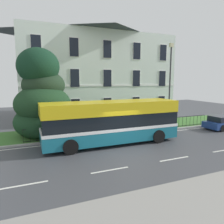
{
  "coord_description": "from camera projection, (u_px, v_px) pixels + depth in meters",
  "views": [
    {
      "loc": [
        -5.61,
        -10.92,
        4.44
      ],
      "look_at": [
        0.78,
        4.75,
        1.89
      ],
      "focal_mm": 33.05,
      "sensor_mm": 36.0,
      "label": 1
    }
  ],
  "objects": [
    {
      "name": "iron_verge_railing",
      "position": [
        130.0,
        126.0,
        17.55
      ],
      "size": [
        16.77,
        0.04,
        0.97
      ],
      "color": "black",
      "rests_on": "ground_plane"
    },
    {
      "name": "ground_plane",
      "position": [
        124.0,
        150.0,
        13.48
      ],
      "size": [
        60.0,
        56.0,
        0.18
      ],
      "color": "#404247"
    },
    {
      "name": "single_decker_bus",
      "position": [
        112.0,
        122.0,
        14.58
      ],
      "size": [
        9.68,
        2.59,
        3.03
      ],
      "rotation": [
        0.0,
        0.0,
        -0.0
      ],
      "color": "#19687E",
      "rests_on": "ground_plane"
    },
    {
      "name": "evergreen_tree",
      "position": [
        43.0,
        101.0,
        16.22
      ],
      "size": [
        4.57,
        4.69,
        7.13
      ],
      "color": "#423328",
      "rests_on": "ground_plane"
    },
    {
      "name": "georgian_townhouse",
      "position": [
        93.0,
        70.0,
        26.39
      ],
      "size": [
        17.72,
        10.59,
        11.43
      ],
      "color": "silver",
      "rests_on": "ground_plane"
    },
    {
      "name": "litter_bin",
      "position": [
        147.0,
        122.0,
        18.78
      ],
      "size": [
        0.53,
        0.53,
        1.18
      ],
      "color": "black",
      "rests_on": "ground_plane"
    },
    {
      "name": "parked_hatchback_00",
      "position": [
        224.0,
        122.0,
        19.38
      ],
      "size": [
        4.23,
        1.95,
        1.24
      ],
      "rotation": [
        0.0,
        0.0,
        0.05
      ],
      "color": "navy",
      "rests_on": "ground_plane"
    },
    {
      "name": "street_lamp_post",
      "position": [
        170.0,
        80.0,
        19.72
      ],
      "size": [
        0.36,
        0.24,
        7.81
      ],
      "color": "#333338",
      "rests_on": "ground_plane"
    }
  ]
}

